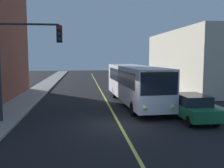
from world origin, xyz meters
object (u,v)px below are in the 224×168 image
city_bus (134,83)px  parked_car_green (192,107)px  fire_hydrant (199,100)px  traffic_signal_left_corner (26,51)px

city_bus → parked_car_green: bearing=-66.8°
parked_car_green → fire_hydrant: (2.19, 3.58, -0.26)m
city_bus → fire_hydrant: city_bus is taller
parked_car_green → fire_hydrant: parked_car_green is taller
city_bus → traffic_signal_left_corner: (-7.61, -5.19, 2.49)m
traffic_signal_left_corner → fire_hydrant: size_ratio=7.14×
city_bus → fire_hydrant: size_ratio=14.57×
city_bus → traffic_signal_left_corner: 9.54m
traffic_signal_left_corner → parked_car_green: bearing=-3.1°
parked_car_green → city_bus: bearing=113.2°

